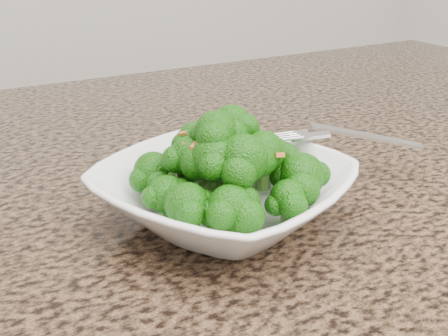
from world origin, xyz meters
TOP-DOWN VIEW (x-y plane):
  - granite_counter at (0.00, 0.30)m, footprint 1.64×1.04m
  - bowl at (-0.01, 0.26)m, footprint 0.27×0.27m
  - broccoli_pile at (-0.01, 0.26)m, footprint 0.18×0.18m
  - garlic_topping at (-0.01, 0.26)m, footprint 0.11×0.11m
  - fork at (0.11, 0.27)m, footprint 0.19×0.11m

SIDE VIEW (x-z plane):
  - granite_counter at x=0.00m, z-range 0.87..0.90m
  - bowl at x=-0.01m, z-range 0.90..0.95m
  - fork at x=0.11m, z-range 0.95..0.96m
  - broccoli_pile at x=-0.01m, z-range 0.95..1.02m
  - garlic_topping at x=-0.01m, z-range 1.02..1.03m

